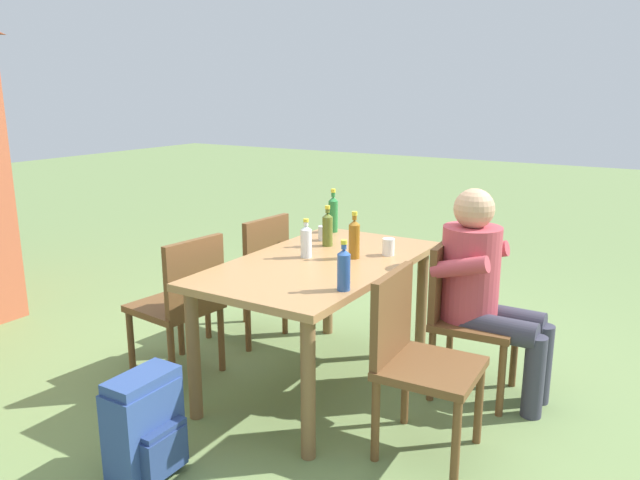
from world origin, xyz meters
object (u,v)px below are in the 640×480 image
object	(u,v)px
chair_far_right	(254,271)
person_in_white_shirt	(484,284)
chair_far_left	(183,300)
bottle_green	(333,213)
cup_glass	(323,233)
cup_white	(388,247)
bottle_clear	(306,241)
dining_table	(320,277)
bottle_amber	(354,238)
backpack_by_far_side	(147,426)
chair_near_left	(415,353)
bottle_olive	(328,229)
backpack_by_near_side	(145,432)
bottle_blue	(344,269)
chair_near_right	(462,310)

from	to	relation	value
chair_far_right	person_in_white_shirt	distance (m)	1.58
chair_far_left	bottle_green	size ratio (longest dim) A/B	2.96
cup_glass	cup_white	bearing A→B (deg)	-102.47
cup_white	bottle_clear	bearing A→B (deg)	126.95
dining_table	bottle_green	bearing A→B (deg)	24.31
chair_far_right	cup_glass	distance (m)	0.59
chair_far_left	bottle_amber	distance (m)	1.07
bottle_green	backpack_by_far_side	xyz separation A→B (m)	(-1.82, -0.10, -0.65)
chair_near_left	bottle_clear	bearing A→B (deg)	66.36
chair_far_right	bottle_olive	size ratio (longest dim) A/B	3.44
chair_far_right	person_in_white_shirt	bearing A→B (deg)	-89.74
chair_near_left	chair_far_right	bearing A→B (deg)	64.95
chair_near_left	backpack_by_near_side	distance (m)	1.27
chair_far_left	cup_white	world-z (taller)	chair_far_left
bottle_clear	chair_far_right	bearing A→B (deg)	63.12
bottle_clear	dining_table	bearing A→B (deg)	-100.14
chair_far_left	backpack_by_near_side	size ratio (longest dim) A/B	2.02
dining_table	cup_white	bearing A→B (deg)	-42.27
bottle_blue	backpack_by_far_side	size ratio (longest dim) A/B	0.52
chair_far_right	bottle_blue	xyz separation A→B (m)	(-0.73, -1.10, 0.37)
chair_near_right	bottle_clear	xyz separation A→B (m)	(-0.32, 0.84, 0.36)
cup_white	backpack_by_far_side	bearing A→B (deg)	161.80
chair_near_right	bottle_olive	world-z (taller)	bottle_olive
person_in_white_shirt	cup_glass	world-z (taller)	person_in_white_shirt
chair_near_right	person_in_white_shirt	world-z (taller)	person_in_white_shirt
chair_near_right	bottle_clear	bearing A→B (deg)	110.87
bottle_clear	bottle_green	distance (m)	0.67
cup_glass	chair_near_left	bearing A→B (deg)	-128.57
bottle_olive	backpack_by_far_side	size ratio (longest dim) A/B	0.53
bottle_olive	bottle_clear	world-z (taller)	bottle_olive
chair_near_left	cup_white	bearing A→B (deg)	34.55
chair_near_left	person_in_white_shirt	size ratio (longest dim) A/B	0.74
cup_glass	backpack_by_near_side	world-z (taller)	cup_glass
chair_far_right	person_in_white_shirt	size ratio (longest dim) A/B	0.74
chair_far_right	bottle_amber	bearing A→B (deg)	-102.34
bottle_blue	backpack_by_near_side	world-z (taller)	bottle_blue
chair_far_left	bottle_olive	xyz separation A→B (m)	(0.67, -0.59, 0.37)
bottle_clear	bottle_green	world-z (taller)	bottle_green
bottle_amber	bottle_olive	size ratio (longest dim) A/B	1.08
chair_near_right	bottle_green	xyz separation A→B (m)	(0.32, 1.03, 0.39)
chair_far_left	person_in_white_shirt	distance (m)	1.73
chair_far_left	bottle_olive	distance (m)	0.97
backpack_by_far_side	backpack_by_near_side	bearing A→B (deg)	-170.48
bottle_amber	chair_near_right	bearing A→B (deg)	-72.05
chair_near_right	chair_far_right	world-z (taller)	same
bottle_amber	backpack_by_far_side	xyz separation A→B (m)	(-1.30, 0.34, -0.64)
cup_white	chair_near_right	bearing A→B (deg)	-86.27
chair_near_left	dining_table	bearing A→B (deg)	64.60
dining_table	bottle_amber	xyz separation A→B (m)	(0.15, -0.14, 0.22)
backpack_by_far_side	cup_white	bearing A→B (deg)	-18.20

